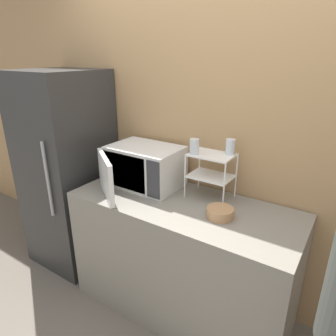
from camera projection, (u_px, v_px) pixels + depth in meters
name	position (u px, v px, depth m)	size (l,w,h in m)	color
ground_plane	(157.00, 336.00, 2.08)	(12.00, 12.00, 0.00)	#6B6056
wall_back	(210.00, 133.00, 2.16)	(8.00, 0.06, 2.60)	tan
counter	(182.00, 258.00, 2.17)	(1.56, 0.65, 0.90)	gray
microwave	(143.00, 167.00, 2.23)	(0.54, 0.63, 0.30)	silver
dish_rack	(211.00, 167.00, 2.01)	(0.30, 0.21, 0.32)	white
glass_front_left	(194.00, 147.00, 1.96)	(0.06, 0.06, 0.10)	silver
glass_back_right	(230.00, 147.00, 1.96)	(0.06, 0.06, 0.10)	silver
bowl	(220.00, 213.00, 1.83)	(0.16, 0.16, 0.06)	#AD7F56
refrigerator	(68.00, 172.00, 2.64)	(0.65, 0.66, 1.72)	#2D2D2D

